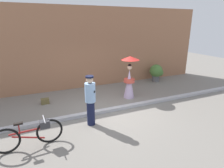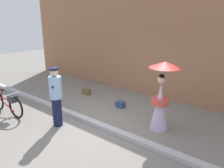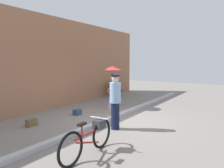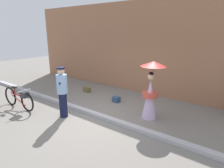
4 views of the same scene
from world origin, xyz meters
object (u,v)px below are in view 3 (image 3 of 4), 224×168
at_px(person_with_parasol, 112,87).
at_px(backpack_spare, 77,112).
at_px(bicycle_near_officer, 90,137).
at_px(potted_plant_by_door, 115,88).
at_px(backpack_on_pavement, 32,122).
at_px(person_officer, 115,100).

distance_m(person_with_parasol, backpack_spare, 1.98).
relative_size(bicycle_near_officer, potted_plant_by_door, 1.84).
bearing_deg(backpack_on_pavement, potted_plant_by_door, 8.17).
bearing_deg(person_officer, bicycle_near_officer, -164.06).
distance_m(bicycle_near_officer, person_officer, 1.97).
bearing_deg(backpack_spare, person_with_parasol, -16.27).
relative_size(bicycle_near_officer, person_officer, 1.07).
bearing_deg(bicycle_near_officer, person_with_parasol, 27.69).
xyz_separation_m(person_officer, person_with_parasol, (2.32, 1.66, 0.05)).
relative_size(potted_plant_by_door, backpack_on_pavement, 3.01).
bearing_deg(backpack_spare, backpack_on_pavement, 172.99).
height_order(person_with_parasol, potted_plant_by_door, person_with_parasol).
xyz_separation_m(bicycle_near_officer, person_with_parasol, (4.15, 2.18, 0.54)).
bearing_deg(person_with_parasol, backpack_on_pavement, 168.47).
relative_size(bicycle_near_officer, backpack_on_pavement, 5.52).
height_order(person_with_parasol, backpack_spare, person_with_parasol).
distance_m(potted_plant_by_door, backpack_on_pavement, 6.36).
bearing_deg(person_officer, backpack_spare, 74.53).
bearing_deg(backpack_on_pavement, person_with_parasol, -11.53).
height_order(person_with_parasol, backpack_on_pavement, person_with_parasol).
relative_size(person_with_parasol, backpack_on_pavement, 5.76).
distance_m(potted_plant_by_door, backpack_spare, 4.58).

